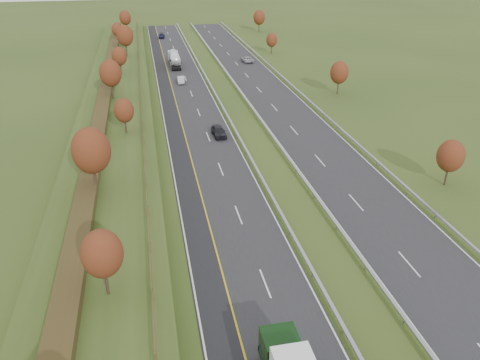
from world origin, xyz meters
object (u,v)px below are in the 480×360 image
object	(u,v)px
car_silver_mid	(181,80)
car_dark_near	(219,131)
road_tanker	(174,58)
car_oncoming	(247,59)
car_small_far	(162,36)

from	to	relation	value
car_silver_mid	car_dark_near	bearing A→B (deg)	-81.28
road_tanker	car_dark_near	xyz separation A→B (m)	(3.06, -48.67, -1.04)
car_oncoming	car_silver_mid	bearing A→B (deg)	37.80
road_tanker	car_small_far	size ratio (longest dim) A/B	2.45
car_dark_near	car_oncoming	size ratio (longest dim) A/B	0.92
car_silver_mid	car_oncoming	world-z (taller)	car_oncoming
car_dark_near	car_small_far	xyz separation A→B (m)	(-4.20, 87.63, -0.12)
car_dark_near	car_silver_mid	distance (m)	32.65
car_dark_near	car_small_far	size ratio (longest dim) A/B	1.00
car_dark_near	car_silver_mid	bearing A→B (deg)	92.14
car_small_far	road_tanker	bearing A→B (deg)	-83.14
car_oncoming	car_dark_near	bearing A→B (deg)	68.14
car_silver_mid	car_small_far	xyz separation A→B (m)	(-1.23, 55.11, -0.02)
car_dark_near	car_oncoming	xyz separation A→B (m)	(15.24, 49.16, -0.09)
road_tanker	car_silver_mid	bearing A→B (deg)	-89.67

